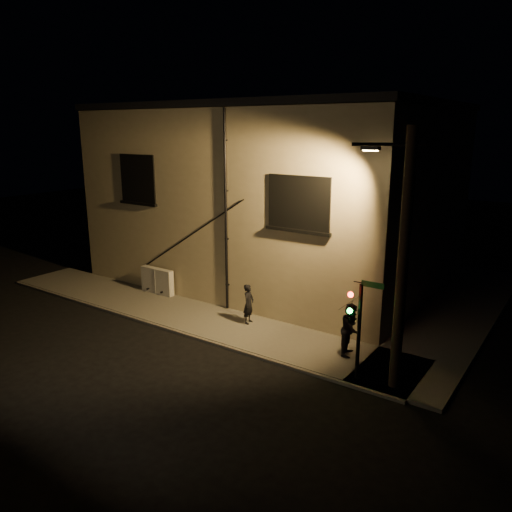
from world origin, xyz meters
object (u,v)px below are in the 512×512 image
Objects in this scene: pedestrian_a at (249,304)px; pedestrian_b at (351,329)px; utility_cabinet at (157,281)px; streetlamp_pole at (401,258)px; traffic_signal at (352,313)px.

pedestrian_b is (4.51, -0.31, 0.11)m from pedestrian_a.
pedestrian_b is at bearing -103.09° from pedestrian_a.
pedestrian_a is at bearing -5.69° from utility_cabinet.
streetlamp_pole is at bearing -112.34° from pedestrian_a.
streetlamp_pole is (1.93, -1.20, 3.05)m from pedestrian_b.
pedestrian_b is at bearing 113.60° from traffic_signal.
pedestrian_b is 3.80m from streetlamp_pole.
pedestrian_a is 0.21× the size of streetlamp_pole.
pedestrian_b is 2.10m from traffic_signal.
pedestrian_a is at bearing 160.13° from traffic_signal.
pedestrian_a reaches higher than utility_cabinet.
utility_cabinet is 11.24m from traffic_signal.
pedestrian_b is at bearing -4.94° from utility_cabinet.
pedestrian_a is 7.33m from streetlamp_pole.
streetlamp_pole is at bearing -9.74° from utility_cabinet.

